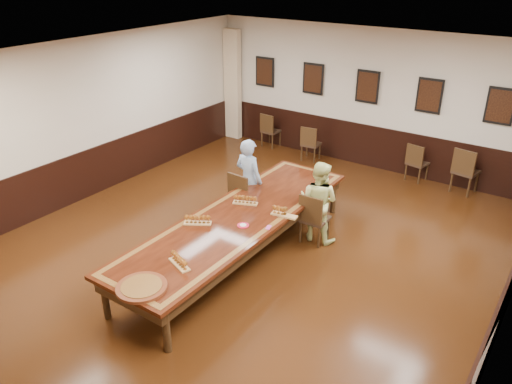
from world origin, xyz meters
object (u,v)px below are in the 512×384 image
Objects in this scene: spare_chair_d at (466,170)px; spare_chair_a at (271,130)px; conference_table at (239,224)px; chair_man at (245,196)px; spare_chair_b at (311,143)px; person_man at (249,180)px; carved_platter at (142,287)px; spare_chair_c at (418,162)px; chair_woman at (315,217)px; person_woman at (319,201)px.

spare_chair_a is at bearing 9.37° from spare_chair_d.
spare_chair_d is 0.20× the size of conference_table.
chair_man reaches higher than spare_chair_b.
spare_chair_d is at bearing 177.43° from spare_chair_b.
spare_chair_a is 0.89× the size of spare_chair_d.
carved_platter is at bearing 107.45° from person_man.
spare_chair_d reaches higher than spare_chair_c.
spare_chair_a reaches higher than carved_platter.
chair_man reaches higher than chair_woman.
spare_chair_b is 6.91m from carved_platter.
person_woman is at bearing 114.34° from spare_chair_b.
chair_woman is 1.07× the size of spare_chair_b.
person_man reaches higher than spare_chair_d.
spare_chair_a is at bearing 117.45° from conference_table.
spare_chair_d is (4.93, -0.03, 0.05)m from spare_chair_a.
spare_chair_a is 4.83m from person_woman.
chair_woman is at bearing 75.15° from spare_chair_d.
spare_chair_c is 3.61m from person_woman.
spare_chair_b is (1.34, -0.27, -0.01)m from spare_chair_a.
chair_woman is 3.96m from spare_chair_d.
chair_woman is 1.42m from conference_table.
spare_chair_d reaches higher than chair_man.
spare_chair_c is at bearing 79.83° from carved_platter.
chair_man is at bearing 91.65° from spare_chair_b.
person_man is 1.39m from conference_table.
spare_chair_b is at bearing -61.61° from chair_woman.
person_man is 0.32× the size of conference_table.
spare_chair_c is 7.19m from carved_platter.
spare_chair_d reaches higher than spare_chair_a.
spare_chair_b is 3.80m from person_woman.
conference_table is (2.49, -4.79, 0.16)m from spare_chair_a.
person_man is at bearing -3.48° from chair_woman.
chair_man is 1.06× the size of chair_woman.
conference_table is at bearing 72.57° from spare_chair_d.
person_woman is 0.29× the size of conference_table.
spare_chair_c reaches higher than conference_table.
chair_woman is (1.46, 0.06, -0.03)m from chair_man.
chair_woman is 0.28m from person_woman.
spare_chair_b is at bearing -77.31° from chair_man.
spare_chair_a is (-3.28, 3.63, -0.02)m from chair_woman.
conference_table is at bearing 56.25° from person_woman.
spare_chair_a is 0.56× the size of person_man.
spare_chair_a is at bearing -58.22° from person_man.
chair_woman is 1.05× the size of spare_chair_a.
chair_man is 1.12× the size of spare_chair_a.
spare_chair_c is at bearing -114.49° from chair_man.
chair_woman is 3.50m from carved_platter.
spare_chair_b reaches higher than spare_chair_c.
spare_chair_b is at bearing -60.90° from person_woman.
chair_woman is 1.49m from person_man.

